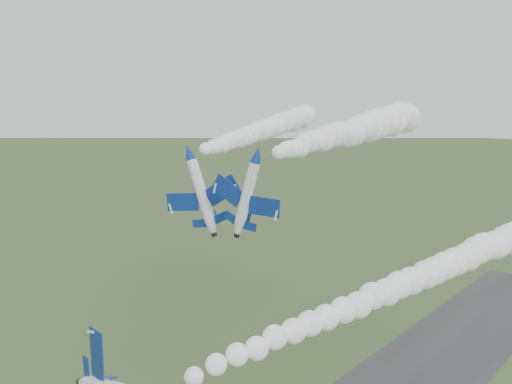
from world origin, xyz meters
The scene contains 5 objects.
smoke_trail_jet_lead centered at (15.54, 35.42, 33.26)m, with size 4.80×76.33×4.80m, color white, non-canonical shape.
jet_pair_left centered at (-11.75, 19.52, 48.39)m, with size 10.41×12.61×4.17m.
smoke_trail_jet_pair_left centered at (-22.60, 50.54, 50.22)m, with size 4.96×59.19×4.96m, color white, non-canonical shape.
jet_pair_right centered at (0.28, 19.03, 48.71)m, with size 9.66×11.93×3.72m.
smoke_trail_jet_pair_right centered at (-2.74, 47.97, 50.52)m, with size 5.79×53.41×5.79m, color white, non-canonical shape.
Camera 1 is at (42.53, -33.73, 54.29)m, focal length 40.00 mm.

